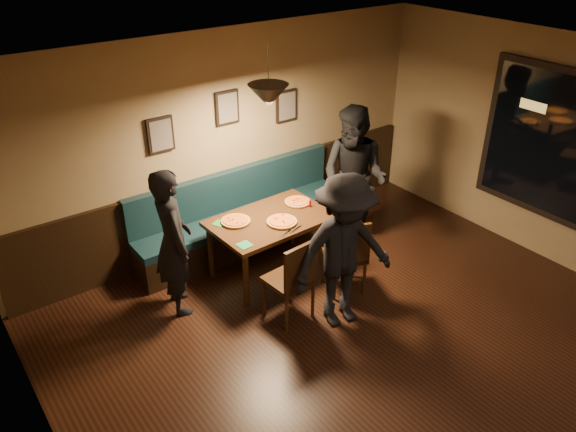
# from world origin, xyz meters

# --- Properties ---
(floor) EXTENTS (7.00, 7.00, 0.00)m
(floor) POSITION_xyz_m (0.00, 0.00, 0.00)
(floor) COLOR black
(floor) RESTS_ON ground
(ceiling) EXTENTS (7.00, 7.00, 0.00)m
(ceiling) POSITION_xyz_m (0.00, 0.00, 2.80)
(ceiling) COLOR silver
(ceiling) RESTS_ON ground
(wall_back) EXTENTS (6.00, 0.00, 6.00)m
(wall_back) POSITION_xyz_m (0.00, 3.50, 1.40)
(wall_back) COLOR #8C704F
(wall_back) RESTS_ON ground
(wainscot) EXTENTS (5.88, 0.06, 1.00)m
(wainscot) POSITION_xyz_m (0.00, 3.47, 0.50)
(wainscot) COLOR black
(wainscot) RESTS_ON ground
(booth_bench) EXTENTS (3.00, 0.60, 1.00)m
(booth_bench) POSITION_xyz_m (0.00, 3.20, 0.50)
(booth_bench) COLOR #0F232D
(booth_bench) RESTS_ON ground
(picture_left) EXTENTS (0.32, 0.04, 0.42)m
(picture_left) POSITION_xyz_m (-0.90, 3.47, 1.70)
(picture_left) COLOR black
(picture_left) RESTS_ON wall_back
(picture_center) EXTENTS (0.32, 0.04, 0.42)m
(picture_center) POSITION_xyz_m (0.00, 3.47, 1.85)
(picture_center) COLOR black
(picture_center) RESTS_ON wall_back
(picture_right) EXTENTS (0.32, 0.04, 0.42)m
(picture_right) POSITION_xyz_m (0.90, 3.47, 1.70)
(picture_right) COLOR black
(picture_right) RESTS_ON wall_back
(pendant_lamp) EXTENTS (0.44, 0.44, 0.25)m
(pendant_lamp) POSITION_xyz_m (-0.06, 2.48, 2.25)
(pendant_lamp) COLOR black
(pendant_lamp) RESTS_ON ceiling
(dining_table) EXTENTS (1.45, 0.96, 0.76)m
(dining_table) POSITION_xyz_m (-0.06, 2.48, 0.38)
(dining_table) COLOR black
(dining_table) RESTS_ON floor
(chair_near_left) EXTENTS (0.48, 0.48, 1.01)m
(chair_near_left) POSITION_xyz_m (-0.40, 1.67, 0.50)
(chair_near_left) COLOR black
(chair_near_left) RESTS_ON floor
(chair_near_right) EXTENTS (0.55, 0.55, 0.97)m
(chair_near_right) POSITION_xyz_m (0.43, 1.69, 0.48)
(chair_near_right) COLOR black
(chair_near_right) RESTS_ON floor
(diner_left) EXTENTS (0.52, 0.69, 1.70)m
(diner_left) POSITION_xyz_m (-1.29, 2.54, 0.85)
(diner_left) COLOR black
(diner_left) RESTS_ON floor
(diner_right) EXTENTS (0.99, 1.11, 1.88)m
(diner_right) POSITION_xyz_m (1.24, 2.46, 0.94)
(diner_right) COLOR black
(diner_right) RESTS_ON floor
(diner_front) EXTENTS (1.23, 0.84, 1.75)m
(diner_front) POSITION_xyz_m (0.02, 1.27, 0.88)
(diner_front) COLOR black
(diner_front) RESTS_ON floor
(pizza_a) EXTENTS (0.40, 0.40, 0.04)m
(pizza_a) POSITION_xyz_m (-0.44, 2.64, 0.78)
(pizza_a) COLOR #D05C27
(pizza_a) RESTS_ON dining_table
(pizza_b) EXTENTS (0.44, 0.44, 0.04)m
(pizza_b) POSITION_xyz_m (-0.02, 2.31, 0.78)
(pizza_b) COLOR orange
(pizza_b) RESTS_ON dining_table
(pizza_c) EXTENTS (0.37, 0.37, 0.04)m
(pizza_c) POSITION_xyz_m (0.43, 2.60, 0.78)
(pizza_c) COLOR orange
(pizza_c) RESTS_ON dining_table
(soda_glass) EXTENTS (0.08, 0.08, 0.14)m
(soda_glass) POSITION_xyz_m (0.57, 2.15, 0.83)
(soda_glass) COLOR black
(soda_glass) RESTS_ON dining_table
(tabasco_bottle) EXTENTS (0.03, 0.03, 0.11)m
(tabasco_bottle) POSITION_xyz_m (0.50, 2.43, 0.82)
(tabasco_bottle) COLOR #89040A
(tabasco_bottle) RESTS_ON dining_table
(napkin_a) EXTENTS (0.18, 0.18, 0.01)m
(napkin_a) POSITION_xyz_m (-0.61, 2.73, 0.76)
(napkin_a) COLOR #1E7230
(napkin_a) RESTS_ON dining_table
(napkin_b) EXTENTS (0.16, 0.16, 0.01)m
(napkin_b) POSITION_xyz_m (-0.63, 2.15, 0.76)
(napkin_b) COLOR #22803F
(napkin_b) RESTS_ON dining_table
(cutlery_set) EXTENTS (0.20, 0.08, 0.00)m
(cutlery_set) POSITION_xyz_m (-0.05, 2.09, 0.76)
(cutlery_set) COLOR silver
(cutlery_set) RESTS_ON dining_table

